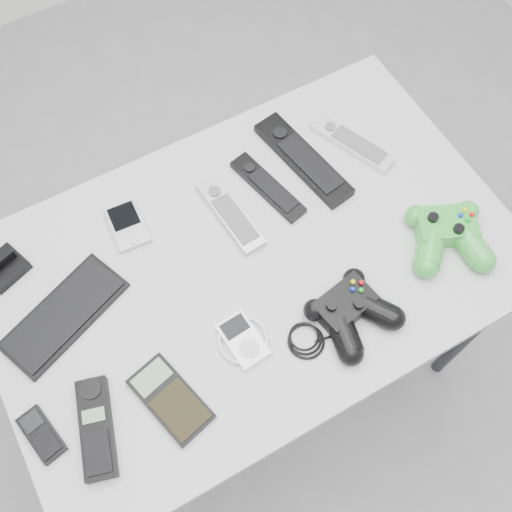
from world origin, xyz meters
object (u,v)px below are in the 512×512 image
remote_silver_a (230,214)px  cordless_handset (96,428)px  controller_green (448,233)px  remote_black_b (303,159)px  mobile_phone (41,434)px  desk (252,274)px  pda_keyboard (64,314)px  pda (128,225)px  remote_silver_b (352,142)px  mp3_player (243,340)px  remote_black_a (268,187)px  controller_black (351,310)px  calculator (170,399)px

remote_silver_a → cordless_handset: size_ratio=1.12×
remote_silver_a → controller_green: bearing=-40.7°
remote_black_b → mobile_phone: size_ratio=2.65×
desk → pda_keyboard: size_ratio=4.23×
pda_keyboard → pda: 0.22m
remote_silver_b → mp3_player: size_ratio=1.96×
pda_keyboard → remote_black_b: bearing=-13.7°
pda_keyboard → remote_silver_b: size_ratio=1.24×
desk → remote_black_a: size_ratio=5.44×
desk → controller_black: (0.11, -0.19, 0.09)m
pda → remote_silver_b: 0.51m
mobile_phone → calculator: (0.22, -0.05, -0.00)m
mp3_player → remote_silver_a: bearing=62.6°
mp3_player → controller_black: (0.20, -0.05, 0.02)m
remote_silver_b → mobile_phone: remote_silver_b is taller
cordless_handset → controller_black: size_ratio=0.66×
controller_black → pda: bearing=117.4°
remote_silver_a → calculator: size_ratio=1.24×
remote_silver_b → cordless_handset: size_ratio=1.14×
remote_black_b → mobile_phone: bearing=-167.9°
remote_silver_b → remote_black_a: bearing=159.9°
pda_keyboard → pda: pda is taller
mobile_phone → controller_black: 0.59m
pda → controller_black: size_ratio=0.40×
desk → remote_black_b: (0.21, 0.15, 0.07)m
pda_keyboard → mp3_player: (0.27, -0.21, 0.00)m
pda_keyboard → controller_black: (0.47, -0.26, 0.02)m
remote_black_a → calculator: (-0.37, -0.30, -0.00)m
pda_keyboard → mobile_phone: mobile_phone is taller
remote_silver_a → mobile_phone: (-0.49, -0.23, -0.00)m
remote_black_a → remote_silver_a: bearing=178.2°
remote_silver_b → mobile_phone: 0.84m
mobile_phone → calculator: same height
pda_keyboard → remote_silver_b: remote_silver_b is taller
cordless_handset → controller_black: (0.49, -0.04, 0.01)m
cordless_handset → controller_green: 0.75m
pda_keyboard → remote_silver_a: 0.38m
controller_black → controller_green: size_ratio=1.51×
remote_silver_a → controller_black: bearing=-77.0°
controller_black → cordless_handset: bearing=166.1°
controller_black → mobile_phone: bearing=163.0°
remote_black_b → controller_black: size_ratio=1.00×
remote_black_a → controller_green: bearing=-60.6°
calculator → controller_black: (0.36, -0.02, 0.02)m
calculator → controller_green: size_ratio=0.91×
pda → cordless_handset: size_ratio=0.60×
remote_black_b → calculator: remote_black_b is taller
desk → remote_silver_b: remote_silver_b is taller
remote_black_b → pda_keyboard: bearing=178.8°
pda_keyboard → remote_black_a: bearing=-14.7°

